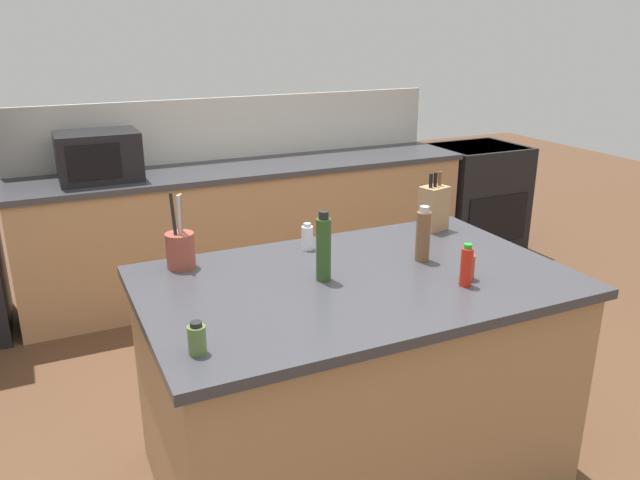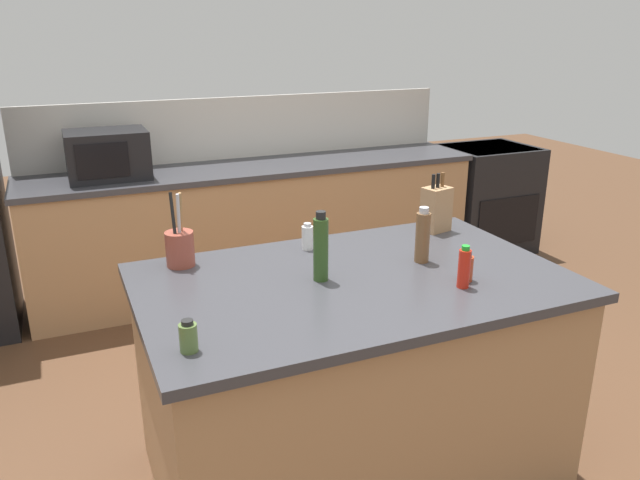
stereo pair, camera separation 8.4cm
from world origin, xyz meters
TOP-DOWN VIEW (x-y plane):
  - ground_plane at (0.00, 0.00)m, footprint 14.00×14.00m
  - back_counter_run at (0.30, 2.20)m, footprint 3.32×0.66m
  - wall_backsplash at (0.30, 2.52)m, footprint 3.28×0.03m
  - kitchen_island at (0.00, 0.00)m, footprint 1.73×1.08m
  - range_oven at (2.38, 2.20)m, footprint 0.76×0.65m
  - microwave at (-0.73, 2.20)m, footprint 0.52×0.39m
  - knife_block at (0.64, 0.39)m, footprint 0.15×0.13m
  - utensil_crock at (-0.62, 0.41)m, footprint 0.12×0.12m
  - spice_jar_paprika at (0.40, -0.20)m, footprint 0.06×0.06m
  - hot_sauce_bottle at (0.35, -0.25)m, footprint 0.05×0.05m
  - olive_oil_bottle at (-0.13, 0.03)m, footprint 0.06×0.06m
  - spice_jar_oregano at (-0.74, -0.33)m, footprint 0.06×0.06m
  - salt_shaker at (-0.05, 0.39)m, footprint 0.05×0.05m
  - pepper_grinder at (0.35, 0.05)m, footprint 0.06×0.06m

SIDE VIEW (x-z plane):
  - ground_plane at x=0.00m, z-range 0.00..0.00m
  - range_oven at x=2.38m, z-range 0.01..0.93m
  - back_counter_run at x=0.30m, z-range 0.00..0.94m
  - kitchen_island at x=0.00m, z-range 0.00..0.94m
  - spice_jar_oregano at x=-0.74m, z-range 0.94..1.04m
  - spice_jar_paprika at x=0.40m, z-range 0.94..1.05m
  - salt_shaker at x=-0.05m, z-range 0.94..1.06m
  - hot_sauce_bottle at x=0.35m, z-range 0.93..1.11m
  - utensil_crock at x=-0.62m, z-range 0.86..1.18m
  - knife_block at x=0.64m, z-range 0.91..1.20m
  - pepper_grinder at x=0.35m, z-range 0.93..1.18m
  - olive_oil_bottle at x=-0.13m, z-range 0.93..1.22m
  - microwave at x=-0.73m, z-range 0.94..1.26m
  - wall_backsplash at x=0.30m, z-range 0.94..1.40m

